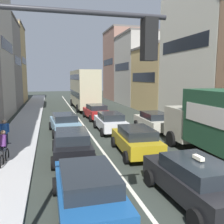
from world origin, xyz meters
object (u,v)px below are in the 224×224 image
coupe_centre_lane_fourth (96,111)px  sedan_left_lane_front (88,190)px  sedan_left_lane_third (64,123)px  bus_mid_queue_primary (84,88)px  sedan_right_lane_behind_truck (154,121)px  traffic_light_pole (55,97)px  hatchback_centre_lane_third (110,122)px  pedestrian_near_kerb (5,131)px  sedan_centre_lane_second (136,140)px  wagon_left_lane_second (72,144)px  cyclist_on_sidewalk (4,148)px  taxi_centre_lane_front (194,179)px  removalist_box_truck (223,123)px

coupe_centre_lane_fourth → sedan_left_lane_front: bearing=164.5°
sedan_left_lane_third → bus_mid_queue_primary: (3.43, 13.78, 2.03)m
sedan_left_lane_third → sedan_right_lane_behind_truck: (6.84, -0.95, 0.00)m
traffic_light_pole → hatchback_centre_lane_third: 14.21m
sedan_left_lane_front → pedestrian_near_kerb: bearing=23.2°
sedan_centre_lane_second → hatchback_centre_lane_third: same height
coupe_centre_lane_fourth → sedan_right_lane_behind_truck: size_ratio=1.02×
hatchback_centre_lane_third → bus_mid_queue_primary: bus_mid_queue_primary is taller
traffic_light_pole → pedestrian_near_kerb: size_ratio=3.31×
wagon_left_lane_second → cyclist_on_sidewalk: 3.24m
wagon_left_lane_second → sedan_right_lane_behind_truck: bearing=-51.6°
traffic_light_pole → sedan_right_lane_behind_truck: 15.09m
wagon_left_lane_second → hatchback_centre_lane_third: same height
taxi_centre_lane_front → sedan_right_lane_behind_truck: taxi_centre_lane_front is taller
removalist_box_truck → sedan_left_lane_third: size_ratio=1.76×
traffic_light_pole → sedan_centre_lane_second: bearing=59.4°
sedan_right_lane_behind_truck → cyclist_on_sidewalk: cyclist_on_sidewalk is taller
taxi_centre_lane_front → cyclist_on_sidewalk: 8.61m
wagon_left_lane_second → coupe_centre_lane_fourth: (3.48, 11.49, 0.00)m
hatchback_centre_lane_third → bus_mid_queue_primary: size_ratio=0.41×
removalist_box_truck → sedan_right_lane_behind_truck: bearing=4.3°
bus_mid_queue_primary → removalist_box_truck: bearing=-171.0°
pedestrian_near_kerb → hatchback_centre_lane_third: bearing=91.6°
removalist_box_truck → traffic_light_pole: bearing=124.4°
sedan_left_lane_front → sedan_centre_lane_second: size_ratio=0.98×
coupe_centre_lane_fourth → removalist_box_truck: bearing=-168.7°
traffic_light_pole → sedan_left_lane_third: (0.95, 13.52, -3.02)m
traffic_light_pole → taxi_centre_lane_front: size_ratio=1.26×
sedan_left_lane_front → coupe_centre_lane_fourth: bearing=-11.9°
sedan_left_lane_front → wagon_left_lane_second: same height
cyclist_on_sidewalk → pedestrian_near_kerb: 3.50m
wagon_left_lane_second → bus_mid_queue_primary: bus_mid_queue_primary is taller
sedan_left_lane_front → hatchback_centre_lane_third: size_ratio=1.00×
hatchback_centre_lane_third → cyclist_on_sidewalk: size_ratio=2.50×
sedan_left_lane_third → bus_mid_queue_primary: 14.34m
coupe_centre_lane_fourth → bus_mid_queue_primary: 8.49m
wagon_left_lane_second → pedestrian_near_kerb: bearing=51.3°
taxi_centre_lane_front → sedan_centre_lane_second: taxi_centre_lane_front is taller
traffic_light_pole → sedan_right_lane_behind_truck: (7.79, 12.57, -3.02)m
sedan_left_lane_third → cyclist_on_sidewalk: size_ratio=2.55×
wagon_left_lane_second → pedestrian_near_kerb: pedestrian_near_kerb is taller
bus_mid_queue_primary → sedan_centre_lane_second: bearing=179.5°
sedan_right_lane_behind_truck → bus_mid_queue_primary: bearing=14.3°
taxi_centre_lane_front → hatchback_centre_lane_third: 11.10m
sedan_left_lane_third → removalist_box_truck: bearing=-142.9°
traffic_light_pole → bus_mid_queue_primary: 27.66m
sedan_left_lane_third → pedestrian_near_kerb: size_ratio=2.66×
sedan_left_lane_third → coupe_centre_lane_fourth: size_ratio=1.00×
sedan_centre_lane_second → hatchback_centre_lane_third: size_ratio=1.01×
wagon_left_lane_second → coupe_centre_lane_fourth: 12.00m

